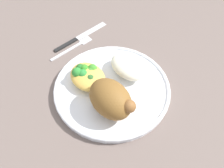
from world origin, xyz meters
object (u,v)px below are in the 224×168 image
at_px(roasted_chicken, 111,99).
at_px(mac_cheese_with_broccoli, 87,75).
at_px(fork, 74,47).
at_px(knife, 77,38).
at_px(plate, 112,89).
at_px(rice_pile, 128,66).

relative_size(roasted_chicken, mac_cheese_with_broccoli, 1.20).
xyz_separation_m(fork, knife, (-0.02, 0.03, 0.00)).
relative_size(plate, rice_pile, 2.87).
bearing_deg(rice_pile, roasted_chicken, -59.42).
bearing_deg(mac_cheese_with_broccoli, knife, 155.17).
height_order(rice_pile, mac_cheese_with_broccoli, mac_cheese_with_broccoli).
bearing_deg(fork, knife, 131.00).
height_order(rice_pile, knife, rice_pile).
bearing_deg(roasted_chicken, plate, 138.92).
height_order(plate, fork, plate).
relative_size(rice_pile, fork, 0.72).
distance_m(mac_cheese_with_broccoli, fork, 0.15).
bearing_deg(knife, rice_pile, 5.98).
distance_m(roasted_chicken, mac_cheese_with_broccoli, 0.11).
bearing_deg(fork, rice_pile, 15.25).
bearing_deg(roasted_chicken, fork, 167.24).
relative_size(rice_pile, knife, 0.54).
bearing_deg(fork, roasted_chicken, -12.76).
height_order(plate, roasted_chicken, roasted_chicken).
distance_m(plate, rice_pile, 0.07).
distance_m(roasted_chicken, knife, 0.29).
height_order(roasted_chicken, knife, roasted_chicken).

